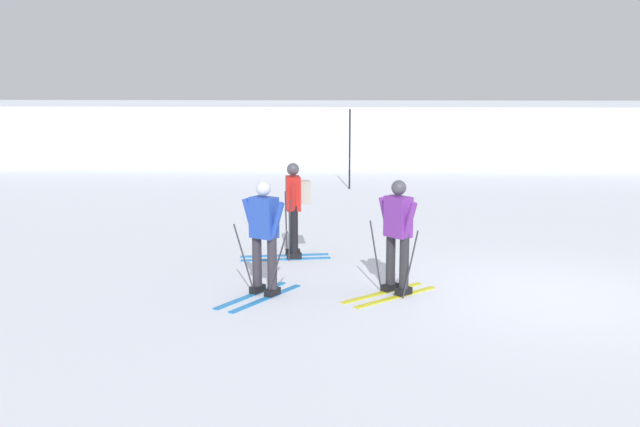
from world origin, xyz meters
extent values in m
plane|color=silver|center=(0.00, 0.00, 0.00)|extent=(120.00, 120.00, 0.00)
cube|color=silver|center=(0.00, 19.86, 1.11)|extent=(80.00, 9.29, 2.22)
cube|color=#237AC6|center=(-4.14, -0.39, 0.01)|extent=(0.89, 1.42, 0.02)
cube|color=#237AC6|center=(-4.38, -0.25, 0.01)|extent=(0.89, 1.42, 0.02)
cube|color=black|center=(-4.06, -0.26, 0.07)|extent=(0.24, 0.28, 0.10)
cube|color=black|center=(-4.30, -0.12, 0.07)|extent=(0.24, 0.28, 0.10)
cylinder|color=#38333D|center=(-4.06, -0.26, 0.55)|extent=(0.14, 0.14, 0.85)
cylinder|color=#38333D|center=(-4.30, -0.12, 0.55)|extent=(0.14, 0.14, 0.85)
cube|color=#284CB7|center=(-4.18, -0.19, 1.17)|extent=(0.45, 0.40, 0.60)
cylinder|color=#284CB7|center=(-3.98, -0.34, 1.16)|extent=(0.27, 0.21, 0.55)
cylinder|color=#284CB7|center=(-4.41, -0.08, 1.16)|extent=(0.27, 0.21, 0.55)
sphere|color=silver|center=(-4.18, -0.19, 1.60)|extent=(0.22, 0.22, 0.22)
cylinder|color=#38383D|center=(-3.97, -0.43, 0.52)|extent=(0.36, 0.22, 1.04)
cylinder|color=#38383D|center=(-4.49, -0.12, 0.52)|extent=(0.36, 0.22, 1.04)
cube|color=#237AC6|center=(-4.08, 1.95, 0.01)|extent=(1.59, 0.37, 0.02)
cube|color=#237AC6|center=(-4.13, 2.22, 0.01)|extent=(1.59, 0.37, 0.02)
cube|color=black|center=(-3.93, 1.97, 0.07)|extent=(0.28, 0.16, 0.10)
cube|color=black|center=(-3.98, 2.25, 0.07)|extent=(0.28, 0.16, 0.10)
cylinder|color=black|center=(-3.93, 1.97, 0.55)|extent=(0.14, 0.14, 0.85)
cylinder|color=black|center=(-3.98, 2.25, 0.55)|extent=(0.14, 0.14, 0.85)
cube|color=red|center=(-3.95, 2.11, 1.17)|extent=(0.30, 0.42, 0.60)
cylinder|color=red|center=(-3.93, 1.86, 1.16)|extent=(0.13, 0.27, 0.55)
cylinder|color=red|center=(-4.02, 2.35, 1.16)|extent=(0.13, 0.27, 0.55)
sphere|color=#4C4C56|center=(-3.95, 2.11, 1.60)|extent=(0.22, 0.22, 0.22)
cylinder|color=#38383D|center=(-3.99, 1.75, 0.57)|extent=(0.08, 0.31, 1.14)
cylinder|color=#38383D|center=(-4.11, 2.43, 0.57)|extent=(0.08, 0.31, 1.14)
cube|color=#B7B2A3|center=(-3.75, 2.15, 1.19)|extent=(0.23, 0.31, 0.40)
cube|color=gold|center=(-2.24, -0.24, 0.01)|extent=(1.25, 1.14, 0.02)
cube|color=gold|center=(-2.43, -0.03, 0.01)|extent=(1.25, 1.14, 0.02)
cube|color=black|center=(-2.13, -0.14, 0.07)|extent=(0.27, 0.26, 0.10)
cube|color=black|center=(-2.32, 0.07, 0.07)|extent=(0.27, 0.26, 0.10)
cylinder|color=#2D2D33|center=(-2.13, -0.14, 0.55)|extent=(0.14, 0.14, 0.85)
cylinder|color=#2D2D33|center=(-2.32, 0.07, 0.55)|extent=(0.14, 0.14, 0.85)
cube|color=purple|center=(-2.22, -0.03, 1.17)|extent=(0.43, 0.44, 0.60)
cylinder|color=purple|center=(-2.07, -0.23, 1.16)|extent=(0.24, 0.25, 0.55)
cylinder|color=purple|center=(-2.41, 0.14, 1.16)|extent=(0.24, 0.25, 0.55)
sphere|color=#4C4C56|center=(-2.22, -0.03, 1.60)|extent=(0.22, 0.22, 0.22)
cylinder|color=#38383D|center=(-2.06, -0.36, 0.53)|extent=(0.21, 0.23, 1.06)
cylinder|color=#38383D|center=(-2.54, 0.17, 0.53)|extent=(0.21, 0.23, 1.06)
cylinder|color=black|center=(-3.02, 10.53, 1.17)|extent=(0.05, 0.05, 2.33)
camera|label=1|loc=(-2.86, -10.39, 3.12)|focal=40.28mm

